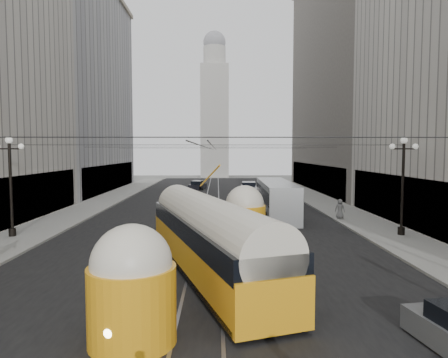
{
  "coord_description": "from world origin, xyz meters",
  "views": [
    {
      "loc": [
        0.58,
        -7.54,
        5.6
      ],
      "look_at": [
        0.98,
        16.04,
        3.95
      ],
      "focal_mm": 32.0,
      "sensor_mm": 36.0,
      "label": 1
    }
  ],
  "objects": [
    {
      "name": "city_bus",
      "position": [
        5.66,
        26.55,
        1.63
      ],
      "size": [
        2.74,
        11.75,
        2.98
      ],
      "color": "#B0B5B6",
      "rests_on": "ground"
    },
    {
      "name": "building_left_far",
      "position": [
        -19.99,
        48.0,
        14.31
      ],
      "size": [
        12.6,
        28.6,
        28.6
      ],
      "color": "#999999",
      "rests_on": "ground"
    },
    {
      "name": "sidewalk_right",
      "position": [
        12.0,
        36.0,
        0.07
      ],
      "size": [
        4.0,
        72.0,
        0.15
      ],
      "primitive_type": "cube",
      "color": "gray",
      "rests_on": "ground"
    },
    {
      "name": "sidewalk_left",
      "position": [
        -12.0,
        36.0,
        0.07
      ],
      "size": [
        4.0,
        72.0,
        0.15
      ],
      "primitive_type": "cube",
      "color": "gray",
      "rests_on": "ground"
    },
    {
      "name": "pedestrian_sidewalk_right",
      "position": [
        10.5,
        24.28,
        0.95
      ],
      "size": [
        0.89,
        0.72,
        1.59
      ],
      "primitive_type": "imported",
      "rotation": [
        0.0,
        0.0,
        2.79
      ],
      "color": "gray",
      "rests_on": "sidewalk_right"
    },
    {
      "name": "rail_right",
      "position": [
        0.75,
        32.5,
        0.0
      ],
      "size": [
        0.12,
        85.0,
        0.04
      ],
      "primitive_type": "cube",
      "color": "gray",
      "rests_on": "ground"
    },
    {
      "name": "sedan_dark_far",
      "position": [
        -2.29,
        50.86,
        0.57
      ],
      "size": [
        2.61,
        4.31,
        1.27
      ],
      "color": "black",
      "rests_on": "ground"
    },
    {
      "name": "building_right_far",
      "position": [
        20.0,
        48.0,
        16.31
      ],
      "size": [
        12.6,
        32.6,
        32.6
      ],
      "color": "#514C47",
      "rests_on": "ground"
    },
    {
      "name": "lamppost_left_mid",
      "position": [
        -12.6,
        18.0,
        3.74
      ],
      "size": [
        1.86,
        0.44,
        6.37
      ],
      "color": "black",
      "rests_on": "sidewalk_left"
    },
    {
      "name": "streetcar",
      "position": [
        0.18,
        10.32,
        1.74
      ],
      "size": [
        6.74,
        15.54,
        3.56
      ],
      "color": "orange",
      "rests_on": "ground"
    },
    {
      "name": "distant_tower",
      "position": [
        0.0,
        80.0,
        14.97
      ],
      "size": [
        6.0,
        6.0,
        31.36
      ],
      "color": "#B2AFA8",
      "rests_on": "ground"
    },
    {
      "name": "road",
      "position": [
        0.0,
        32.5,
        0.0
      ],
      "size": [
        20.0,
        85.0,
        0.02
      ],
      "primitive_type": "cube",
      "color": "black",
      "rests_on": "ground"
    },
    {
      "name": "rail_left",
      "position": [
        -0.75,
        32.5,
        0.0
      ],
      "size": [
        0.12,
        85.0,
        0.04
      ],
      "primitive_type": "cube",
      "color": "gray",
      "rests_on": "ground"
    },
    {
      "name": "sedan_white_far",
      "position": [
        4.78,
        45.5,
        0.68
      ],
      "size": [
        2.24,
        4.88,
        1.51
      ],
      "color": "white",
      "rests_on": "ground"
    },
    {
      "name": "lamppost_right_mid",
      "position": [
        12.6,
        18.0,
        3.74
      ],
      "size": [
        1.86,
        0.44,
        6.37
      ],
      "color": "black",
      "rests_on": "sidewalk_right"
    },
    {
      "name": "catenary",
      "position": [
        0.12,
        31.49,
        5.88
      ],
      "size": [
        25.0,
        72.0,
        0.23
      ],
      "color": "black",
      "rests_on": "ground"
    }
  ]
}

